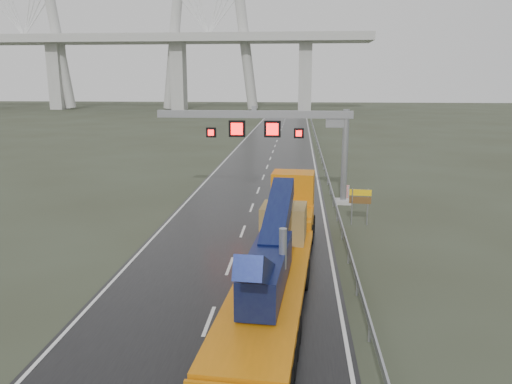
# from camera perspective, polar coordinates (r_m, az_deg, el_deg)

# --- Properties ---
(ground) EXTENTS (400.00, 400.00, 0.00)m
(ground) POSITION_cam_1_polar(r_m,az_deg,el_deg) (22.19, -4.46, -12.18)
(ground) COLOR #323525
(ground) RESTS_ON ground
(road) EXTENTS (11.00, 200.00, 0.02)m
(road) POSITION_cam_1_polar(r_m,az_deg,el_deg) (60.67, 1.64, 3.84)
(road) COLOR black
(road) RESTS_ON ground
(guardrail) EXTENTS (0.20, 140.00, 1.40)m
(guardrail) POSITION_cam_1_polar(r_m,az_deg,el_deg) (50.67, 7.90, 2.76)
(guardrail) COLOR #92949A
(guardrail) RESTS_ON ground
(sign_gantry) EXTENTS (14.90, 1.20, 7.42)m
(sign_gantry) POSITION_cam_1_polar(r_m,az_deg,el_deg) (38.05, 2.96, 7.07)
(sign_gantry) COLOR #AAAAA5
(sign_gantry) RESTS_ON ground
(heavy_haul_truck) EXTENTS (4.18, 19.60, 4.57)m
(heavy_haul_truck) POSITION_cam_1_polar(r_m,az_deg,el_deg) (24.60, 2.87, -5.20)
(heavy_haul_truck) COLOR #CF710B
(heavy_haul_truck) RESTS_ON ground
(exit_sign_pair) EXTENTS (1.42, 0.19, 2.43)m
(exit_sign_pair) POSITION_cam_1_polar(r_m,az_deg,el_deg) (33.17, 11.81, -0.87)
(exit_sign_pair) COLOR #92939A
(exit_sign_pair) RESTS_ON ground
(striped_barrier) EXTENTS (0.68, 0.51, 1.02)m
(striped_barrier) POSITION_cam_1_polar(r_m,az_deg,el_deg) (41.00, 10.16, 0.06)
(striped_barrier) COLOR red
(striped_barrier) RESTS_ON ground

